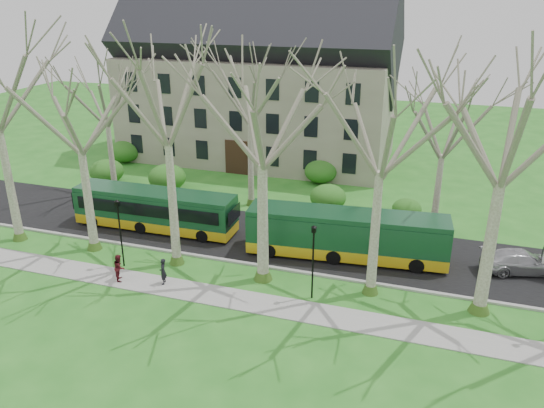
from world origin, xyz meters
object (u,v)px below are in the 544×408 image
at_px(bus_follow, 346,234).
at_px(pedestrian_b, 119,267).
at_px(bus_lead, 155,209).
at_px(sedan, 521,262).
at_px(pedestrian_a, 163,271).

distance_m(bus_follow, pedestrian_b, 13.93).
relative_size(bus_lead, sedan, 2.50).
xyz_separation_m(bus_lead, pedestrian_a, (4.33, -6.78, -0.68)).
height_order(bus_lead, bus_follow, bus_follow).
height_order(bus_lead, pedestrian_a, bus_lead).
relative_size(sedan, pedestrian_b, 2.91).
height_order(pedestrian_a, pedestrian_b, pedestrian_b).
relative_size(bus_follow, sedan, 2.66).
xyz_separation_m(sedan, pedestrian_a, (-19.80, -7.95, 0.11)).
bearing_deg(pedestrian_b, sedan, -97.10).
height_order(sedan, pedestrian_a, pedestrian_a).
bearing_deg(bus_lead, pedestrian_a, -58.31).
relative_size(sedan, pedestrian_a, 2.97).
distance_m(bus_lead, pedestrian_b, 7.39).
distance_m(pedestrian_a, pedestrian_b, 2.67).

